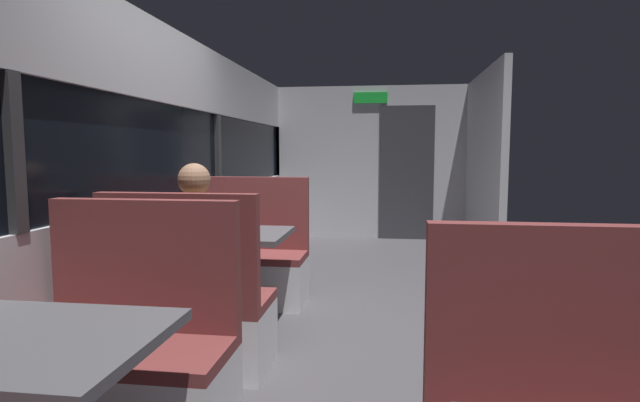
{
  "coord_description": "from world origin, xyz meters",
  "views": [
    {
      "loc": [
        0.29,
        -3.52,
        1.34
      ],
      "look_at": [
        -0.35,
        1.17,
        0.86
      ],
      "focal_mm": 28.34,
      "sensor_mm": 36.0,
      "label": 1
    }
  ],
  "objects": [
    {
      "name": "bench_near_window_facing_entry",
      "position": [
        -0.89,
        -1.39,
        0.33
      ],
      "size": [
        0.95,
        0.5,
        1.1
      ],
      "color": "silver",
      "rests_on": "ground_plane"
    },
    {
      "name": "dining_table_mid_window",
      "position": [
        -0.89,
        0.03,
        0.64
      ],
      "size": [
        0.9,
        0.7,
        0.74
      ],
      "color": "#9E9EA3",
      "rests_on": "ground_plane"
    },
    {
      "name": "carriage_end_bulkhead",
      "position": [
        0.06,
        4.19,
        1.14
      ],
      "size": [
        2.9,
        0.11,
        2.3
      ],
      "color": "#B2B2B7",
      "rests_on": "ground_plane"
    },
    {
      "name": "seated_passenger",
      "position": [
        -0.89,
        -0.6,
        0.54
      ],
      "size": [
        0.47,
        0.55,
        1.26
      ],
      "color": "#26262D",
      "rests_on": "ground_plane"
    },
    {
      "name": "bench_mid_window_facing_entry",
      "position": [
        -0.89,
        0.73,
        0.33
      ],
      "size": [
        0.95,
        0.5,
        1.1
      ],
      "color": "silver",
      "rests_on": "ground_plane"
    },
    {
      "name": "ground_plane",
      "position": [
        0.0,
        0.0,
        -0.01
      ],
      "size": [
        3.3,
        9.2,
        0.02
      ],
      "primitive_type": "cube",
      "color": "#423F44"
    },
    {
      "name": "dining_table_near_window",
      "position": [
        -0.89,
        -2.09,
        0.64
      ],
      "size": [
        0.9,
        0.7,
        0.74
      ],
      "color": "#9E9EA3",
      "rests_on": "ground_plane"
    },
    {
      "name": "carriage_aisle_panel_right",
      "position": [
        1.45,
        3.0,
        1.15
      ],
      "size": [
        0.08,
        2.4,
        2.3
      ],
      "primitive_type": "cube",
      "color": "#B2B2B7",
      "rests_on": "ground_plane"
    },
    {
      "name": "carriage_window_panel_left",
      "position": [
        -1.45,
        0.0,
        1.11
      ],
      "size": [
        0.09,
        8.48,
        2.3
      ],
      "color": "#B2B2B7",
      "rests_on": "ground_plane"
    },
    {
      "name": "bench_mid_window_facing_end",
      "position": [
        -0.89,
        -0.67,
        0.33
      ],
      "size": [
        0.95,
        0.5,
        1.1
      ],
      "color": "silver",
      "rests_on": "ground_plane"
    },
    {
      "name": "coffee_cup_primary",
      "position": [
        -0.97,
        -0.08,
        0.79
      ],
      "size": [
        0.07,
        0.07,
        0.09
      ],
      "color": "#B23333",
      "rests_on": "dining_table_mid_window"
    }
  ]
}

